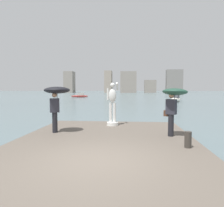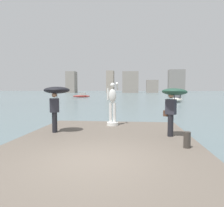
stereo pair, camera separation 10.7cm
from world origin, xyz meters
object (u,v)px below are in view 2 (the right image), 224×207
mooring_bollard (187,140)px  boat_near (82,96)px  statue_white_figure (113,107)px  boat_mid (177,99)px  onlooker_right (173,98)px  onlooker_left (56,95)px

mooring_bollard → boat_near: size_ratio=0.11×
statue_white_figure → boat_mid: 27.98m
statue_white_figure → mooring_bollard: bearing=-54.6°
mooring_bollard → boat_mid: boat_mid is taller
mooring_bollard → onlooker_right: bearing=95.4°
onlooker_left → mooring_bollard: bearing=-21.4°
statue_white_figure → onlooker_left: bearing=-139.6°
onlooker_right → statue_white_figure: bearing=138.8°
statue_white_figure → boat_mid: (8.80, 26.54, -0.82)m
statue_white_figure → mooring_bollard: 4.83m
onlooker_left → boat_near: 49.29m
boat_mid → onlooker_right: bearing=-102.1°
statue_white_figure → boat_mid: size_ratio=0.61×
statue_white_figure → onlooker_left: size_ratio=1.12×
boat_near → onlooker_left: bearing=-77.4°
onlooker_left → mooring_bollard: (5.03, -1.97, -1.36)m
onlooker_left → onlooker_right: (4.88, -0.36, -0.11)m
boat_near → statue_white_figure: bearing=-74.3°
onlooker_left → onlooker_right: 4.89m
onlooker_right → mooring_bollard: 2.04m
boat_mid → statue_white_figure: bearing=-108.4°
statue_white_figure → boat_near: 47.96m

